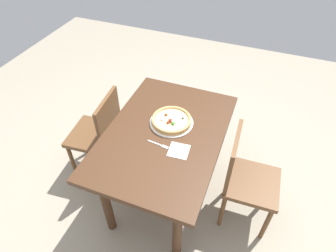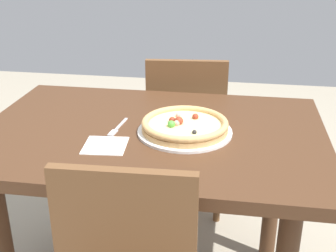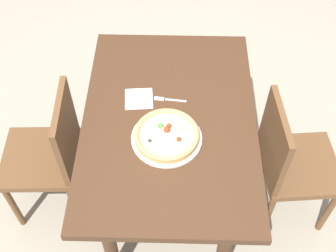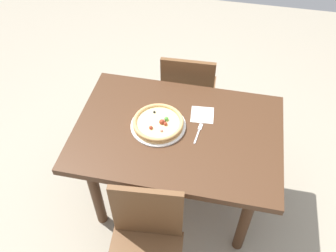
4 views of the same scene
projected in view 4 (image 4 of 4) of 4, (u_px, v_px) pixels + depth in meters
The scene contains 8 objects.
ground_plane at pixel (176, 197), 2.73m from camera, with size 6.00×6.00×0.00m, color #9E937F.
dining_table at pixel (177, 142), 2.26m from camera, with size 1.24×0.85×0.75m.
chair_near at pixel (145, 249), 1.96m from camera, with size 0.43×0.43×0.87m.
chair_far at pixel (188, 93), 2.81m from camera, with size 0.42×0.42×0.87m.
plate at pixel (158, 126), 2.20m from camera, with size 0.34×0.34×0.01m, color white.
pizza at pixel (158, 123), 2.18m from camera, with size 0.31×0.31×0.05m.
fork at pixel (199, 132), 2.17m from camera, with size 0.03×0.17×0.00m.
napkin at pixel (202, 115), 2.26m from camera, with size 0.14×0.14×0.00m, color white.
Camera 4 is at (0.24, -1.43, 2.38)m, focal length 38.84 mm.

